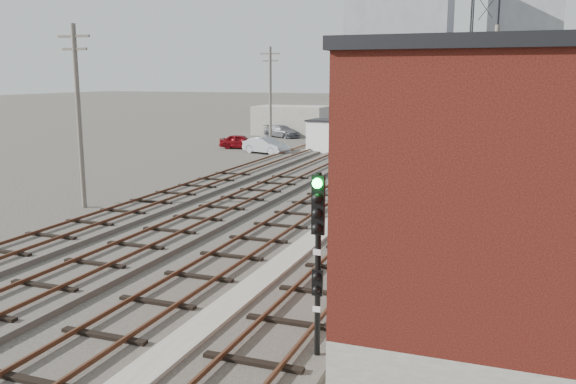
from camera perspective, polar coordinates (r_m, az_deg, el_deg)
The scene contains 23 objects.
ground at distance 65.34m, azimuth 13.71°, elevation 4.77°, with size 320.00×320.00×0.00m, color #282621.
track_right at distance 44.33m, azimuth 13.60°, elevation 2.18°, with size 3.20×90.00×0.39m.
track_mid_right at distance 44.97m, azimuth 8.54°, elevation 2.48°, with size 3.20×90.00×0.39m.
track_mid_left at distance 45.96m, azimuth 3.65°, elevation 2.76°, with size 3.20×90.00×0.39m.
track_left at distance 47.26m, azimuth -1.00°, elevation 3.00°, with size 3.20×90.00×0.39m.
platform_curb at distance 20.90m, azimuth -0.58°, elevation -7.02°, with size 0.90×28.00×0.26m, color gray.
brick_building at distance 16.81m, azimuth 19.62°, elevation 0.24°, with size 6.54×12.20×7.22m.
lattice_tower at distance 39.63m, azimuth 17.74°, elevation 11.72°, with size 1.60×1.60×15.00m.
utility_pole_left_a at distance 31.82m, azimuth -19.01°, elevation 7.11°, with size 1.80×0.24×9.00m.
utility_pole_left_b at distance 53.53m, azimuth -1.66°, elevation 8.96°, with size 1.80×0.24×9.00m.
utility_pole_left_c at distance 77.26m, azimuth 5.44°, elevation 9.48°, with size 1.80×0.24×9.00m.
utility_pole_right_a at distance 32.63m, azimuth 18.58°, elevation 7.21°, with size 1.80×0.24×9.00m.
utility_pole_right_b at distance 62.59m, azimuth 19.65°, elevation 8.61°, with size 1.80×0.24×9.00m.
apartment_left at distance 142.15m, azimuth 10.37°, elevation 14.06°, with size 22.00×14.00×30.00m, color gray.
apartment_right at distance 154.70m, azimuth 21.13°, elevation 12.51°, with size 16.00×12.00×26.00m, color gray.
shed_left at distance 68.94m, azimuth 0.37°, elevation 6.72°, with size 8.00×5.00×3.20m, color gray.
shed_right at distance 74.71m, azimuth 21.63°, elevation 6.59°, with size 6.00×6.00×4.00m, color gray.
signal_mast at distance 13.65m, azimuth 2.79°, elevation -5.59°, with size 0.40×0.42×4.46m.
switch_stand at distance 45.99m, azimuth 6.77°, elevation 3.35°, with size 0.39×0.39×1.31m.
site_trailer at distance 52.49m, azimuth 5.55°, elevation 5.19°, with size 6.93×3.44×2.83m.
car_red at distance 55.84m, azimuth -4.48°, elevation 4.73°, with size 1.52×3.79×1.29m, color maroon.
car_silver at distance 51.99m, azimuth -2.09°, elevation 4.37°, with size 1.48×4.24×1.40m, color #A2A5AA.
car_grey at distance 65.94m, azimuth -0.59°, elevation 5.70°, with size 1.82×4.49×1.30m, color slate.
Camera 1 is at (7.66, -4.56, 6.53)m, focal length 38.00 mm.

